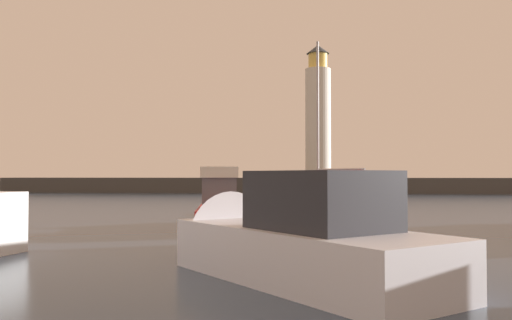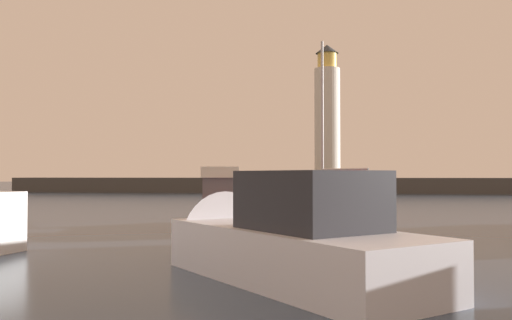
% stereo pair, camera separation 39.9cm
% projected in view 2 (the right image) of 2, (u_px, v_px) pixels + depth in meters
% --- Properties ---
extents(ground_plane, '(220.00, 220.00, 0.00)m').
position_uv_depth(ground_plane, '(288.00, 210.00, 29.22)').
color(ground_plane, '#2D3D51').
extents(breakwater, '(62.95, 4.20, 1.56)m').
position_uv_depth(breakwater, '(308.00, 185.00, 56.63)').
color(breakwater, '#423F3D').
rests_on(breakwater, ground_plane).
extents(lighthouse, '(2.62, 2.62, 13.75)m').
position_uv_depth(lighthouse, '(327.00, 115.00, 56.56)').
color(lighthouse, silver).
rests_on(lighthouse, breakwater).
extents(motorboat_2, '(2.34, 5.86, 2.42)m').
position_uv_depth(motorboat_2, '(222.00, 209.00, 19.49)').
color(motorboat_2, '#B21E1E').
rests_on(motorboat_2, ground_plane).
extents(motorboat_4, '(6.22, 6.80, 2.43)m').
position_uv_depth(motorboat_4, '(261.00, 239.00, 10.50)').
color(motorboat_4, silver).
rests_on(motorboat_4, ground_plane).
extents(sailboat_moored, '(4.65, 5.97, 8.17)m').
position_uv_depth(sailboat_moored, '(330.00, 206.00, 25.10)').
color(sailboat_moored, '#B21E1E').
rests_on(sailboat_moored, ground_plane).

